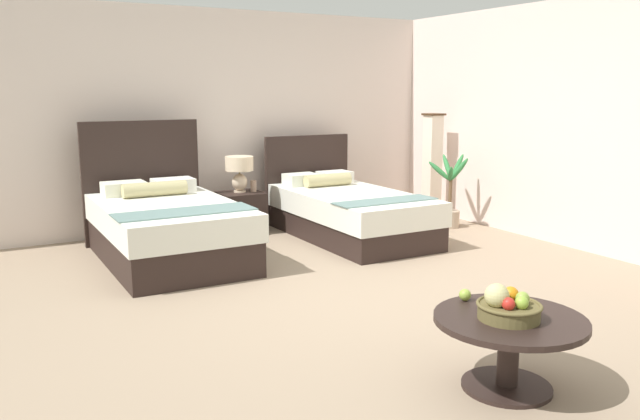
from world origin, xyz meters
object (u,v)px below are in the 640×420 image
Objects in this scene: nightstand at (241,213)px; fruit_bowl at (508,307)px; vase at (253,186)px; bed_near_corner at (348,212)px; potted_palm at (450,202)px; loose_apple at (465,295)px; table_lamp at (239,169)px; bed_near_window at (167,227)px; floor_lamp_corner at (432,167)px; coffee_table at (509,337)px.

fruit_bowl reaches higher than nightstand.
vase is 4.54m from fruit_bowl.
bed_near_corner is at bearing -40.82° from vase.
loose_apple is at bearing -129.10° from potted_palm.
table_lamp is 2.62m from potted_palm.
vase is 4.18m from loose_apple.
bed_near_window reaches higher than vase.
floor_lamp_corner is at bearing 13.96° from bed_near_corner.
bed_near_window is 3.88m from fruit_bowl.
floor_lamp_corner is 1.51× the size of potted_palm.
bed_near_window reaches higher than fruit_bowl.
table_lamp is 0.49× the size of coffee_table.
floor_lamp_corner is (2.78, 3.79, 0.22)m from loose_apple.
table_lamp reaches higher than fruit_bowl.
fruit_bowl is 0.40× the size of potted_palm.
fruit_bowl is at bearing -108.62° from bed_near_corner.
fruit_bowl reaches higher than vase.
fruit_bowl is 4.48m from potted_palm.
bed_near_corner reaches higher than table_lamp.
bed_near_corner is 3.99m from fruit_bowl.
vase is 0.16× the size of coffee_table.
bed_near_corner is at bearing -37.80° from nightstand.
nightstand is at bearing 158.34° from potted_palm.
table_lamp is at bearing 35.74° from bed_near_window.
nightstand is at bearing 87.22° from coffee_table.
coffee_table is at bearing -94.70° from vase.
nightstand is at bearing 142.20° from bed_near_corner.
vase is at bearing 171.27° from floor_lamp_corner.
vase is (0.15, -0.06, -0.21)m from table_lamp.
bed_near_window is 3.87m from coffee_table.
table_lamp is 2.57m from floor_lamp_corner.
potted_palm is (-0.14, -0.54, -0.38)m from floor_lamp_corner.
coffee_table is 0.94× the size of potted_palm.
potted_palm is (2.61, 3.60, -0.00)m from coffee_table.
bed_near_window reaches higher than table_lamp.
loose_apple is 4.19m from potted_palm.
coffee_table is (-0.37, -4.51, -0.25)m from vase.
bed_near_window reaches higher than nightstand.
coffee_table is at bearing -76.62° from bed_near_window.
vase is (0.15, -0.04, 0.32)m from nightstand.
fruit_bowl is at bearing -160.01° from coffee_table.
nightstand is at bearing 86.72° from fruit_bowl.
loose_apple is at bearing -75.79° from bed_near_window.
potted_palm is at bearing -22.07° from table_lamp.
coffee_table is 2.37× the size of fruit_bowl.
bed_near_window is at bearing 177.28° from potted_palm.
loose_apple is (-1.26, -3.42, 0.17)m from bed_near_corner.
fruit_bowl is (-0.26, -4.58, -0.26)m from table_lamp.
nightstand is at bearing 165.01° from vase.
bed_near_window reaches higher than coffee_table.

